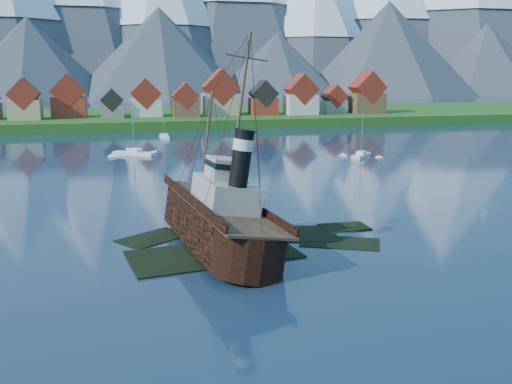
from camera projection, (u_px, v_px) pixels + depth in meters
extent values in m
plane|color=#172B42|center=(237.00, 248.00, 64.33)|extent=(1400.00, 1400.00, 0.00)
cube|color=black|center=(214.00, 258.00, 61.81)|extent=(19.08, 11.42, 1.00)
cube|color=black|center=(278.00, 237.00, 69.60)|extent=(15.15, 9.76, 1.00)
cube|color=black|center=(238.00, 228.00, 73.40)|extent=(11.45, 9.06, 1.00)
cube|color=black|center=(340.00, 246.00, 66.24)|extent=(10.27, 8.34, 1.00)
cube|color=black|center=(153.00, 241.00, 68.04)|extent=(9.42, 8.68, 1.00)
cube|color=black|center=(344.00, 230.00, 72.62)|extent=(6.00, 4.00, 1.00)
cube|color=#184E16|center=(150.00, 121.00, 225.87)|extent=(600.00, 80.00, 3.20)
cube|color=#3F3D38|center=(156.00, 130.00, 189.76)|extent=(600.00, 2.50, 2.00)
cube|color=tan|center=(25.00, 110.00, 195.60)|extent=(10.50, 9.00, 6.80)
cube|color=maroon|center=(24.00, 94.00, 194.49)|extent=(10.69, 9.18, 10.69)
cube|color=maroon|center=(69.00, 107.00, 204.49)|extent=(12.00, 8.50, 7.20)
cube|color=maroon|center=(68.00, 91.00, 203.29)|extent=(12.22, 8.67, 12.22)
cube|color=slate|center=(112.00, 111.00, 203.45)|extent=(8.00, 7.00, 4.80)
cube|color=black|center=(112.00, 100.00, 202.65)|extent=(8.15, 7.14, 8.15)
cube|color=beige|center=(146.00, 108.00, 208.90)|extent=(11.00, 9.50, 6.40)
cube|color=maroon|center=(145.00, 93.00, 207.82)|extent=(11.20, 9.69, 11.20)
cube|color=brown|center=(185.00, 108.00, 208.40)|extent=(9.50, 8.00, 5.80)
cube|color=maroon|center=(185.00, 96.00, 207.43)|extent=(9.67, 8.16, 9.67)
cube|color=tan|center=(221.00, 104.00, 216.15)|extent=(13.50, 10.00, 8.00)
cube|color=maroon|center=(220.00, 87.00, 214.80)|extent=(13.75, 10.20, 13.75)
cube|color=maroon|center=(263.00, 106.00, 217.18)|extent=(10.00, 8.50, 6.20)
cube|color=black|center=(263.00, 93.00, 216.15)|extent=(10.18, 8.67, 10.18)
cube|color=beige|center=(301.00, 105.00, 217.42)|extent=(11.50, 9.00, 7.50)
cube|color=maroon|center=(301.00, 89.00, 216.20)|extent=(11.71, 9.18, 11.71)
cube|color=slate|center=(334.00, 107.00, 224.95)|extent=(9.00, 7.50, 5.00)
cube|color=maroon|center=(334.00, 96.00, 224.08)|extent=(9.16, 7.65, 9.16)
cube|color=brown|center=(367.00, 103.00, 225.75)|extent=(12.50, 10.00, 7.80)
cube|color=maroon|center=(367.00, 87.00, 224.46)|extent=(12.73, 10.20, 12.73)
cone|color=#2D333D|center=(161.00, 11.00, 503.09)|extent=(170.00, 170.00, 145.00)
cone|color=#2D333D|center=(315.00, 25.00, 527.99)|extent=(150.00, 150.00, 125.00)
cone|color=#2D333D|center=(381.00, 6.00, 570.24)|extent=(200.00, 200.00, 170.00)
cone|color=#2D333D|center=(501.00, 18.00, 620.68)|extent=(180.00, 180.00, 155.00)
cone|color=#2D333D|center=(30.00, 59.00, 397.91)|extent=(120.00, 120.00, 58.00)
cone|color=#2D333D|center=(160.00, 54.00, 413.08)|extent=(136.00, 136.00, 66.00)
cone|color=#2D333D|center=(278.00, 66.00, 439.33)|extent=(110.00, 110.00, 50.00)
cone|color=#2D333D|center=(387.00, 50.00, 454.63)|extent=(150.00, 150.00, 75.00)
cone|color=#2D333D|center=(485.00, 60.00, 477.92)|extent=(124.00, 124.00, 60.00)
cube|color=black|center=(214.00, 225.00, 64.88)|extent=(7.34, 21.15, 4.41)
cone|color=black|center=(198.00, 199.00, 77.92)|extent=(7.34, 7.34, 7.34)
cylinder|color=black|center=(232.00, 253.00, 54.83)|extent=(7.34, 7.34, 4.41)
cube|color=#4C3826|center=(214.00, 205.00, 64.39)|extent=(7.20, 27.91, 0.26)
cube|color=black|center=(183.00, 203.00, 63.48)|extent=(0.21, 27.03, 0.94)
cube|color=black|center=(244.00, 200.00, 65.11)|extent=(0.21, 27.03, 0.94)
cube|color=#ADA89E|center=(216.00, 195.00, 62.57)|extent=(5.46, 8.92, 3.15)
cube|color=#ADA89E|center=(214.00, 169.00, 62.99)|extent=(3.78, 4.20, 2.31)
cylinder|color=black|center=(221.00, 159.00, 58.33)|extent=(1.99, 1.99, 5.88)
cylinder|color=silver|center=(221.00, 144.00, 58.03)|extent=(2.10, 2.10, 1.15)
cylinder|color=#473828|center=(202.00, 140.00, 71.03)|extent=(0.29, 0.29, 12.59)
cylinder|color=#473828|center=(216.00, 96.00, 59.33)|extent=(0.34, 0.34, 13.64)
cube|color=white|center=(134.00, 155.00, 134.22)|extent=(10.12, 7.49, 1.37)
cube|color=white|center=(134.00, 150.00, 133.99)|extent=(3.63, 3.42, 0.80)
cylinder|color=gray|center=(133.00, 127.00, 132.83)|extent=(0.16, 0.16, 11.86)
cube|color=white|center=(361.00, 156.00, 131.59)|extent=(7.10, 7.58, 1.17)
cube|color=white|center=(361.00, 153.00, 131.40)|extent=(2.92, 2.95, 0.68)
cylinder|color=gray|center=(362.00, 132.00, 130.40)|extent=(0.14, 0.14, 10.17)
cube|color=white|center=(164.00, 138.00, 167.50)|extent=(2.51, 9.79, 1.17)
cube|color=white|center=(164.00, 135.00, 167.30)|extent=(2.17, 2.75, 0.68)
cylinder|color=gray|center=(164.00, 119.00, 166.31)|extent=(0.14, 0.14, 10.17)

